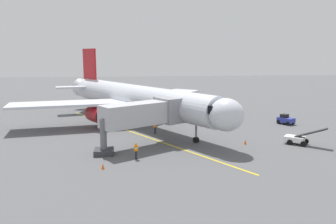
{
  "coord_description": "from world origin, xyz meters",
  "views": [
    {
      "loc": [
        0.04,
        49.41,
        10.59
      ],
      "look_at": [
        -4.7,
        6.13,
        3.0
      ],
      "focal_mm": 35.84,
      "sensor_mm": 36.0,
      "label": 1
    }
  ],
  "objects": [
    {
      "name": "ground_plane",
      "position": [
        0.0,
        0.0,
        0.0
      ],
      "size": [
        220.0,
        220.0,
        0.0
      ],
      "primitive_type": "plane",
      "color": "#565659"
    },
    {
      "name": "apron_lead_in_line",
      "position": [
        -0.5,
        5.32,
        0.01
      ],
      "size": [
        21.2,
        34.17,
        0.01
      ],
      "primitive_type": "cube",
      "rotation": [
        0.0,
        0.0,
        0.55
      ],
      "color": "yellow",
      "rests_on": "ground"
    },
    {
      "name": "airplane",
      "position": [
        -0.35,
        -0.92,
        4.0
      ],
      "size": [
        30.5,
        36.06,
        11.5
      ],
      "color": "silver",
      "rests_on": "ground"
    },
    {
      "name": "jet_bridge",
      "position": [
        -1.71,
        11.5,
        3.76
      ],
      "size": [
        10.69,
        7.93,
        5.4
      ],
      "color": "#B7B7BC",
      "rests_on": "ground"
    },
    {
      "name": "ground_crew_marshaller",
      "position": [
        -0.3,
        16.49,
        0.89
      ],
      "size": [
        0.47,
        0.45,
        1.71
      ],
      "color": "#23232D",
      "rests_on": "ground"
    },
    {
      "name": "ground_crew_wing_walker",
      "position": [
        -3.01,
        5.72,
        0.89
      ],
      "size": [
        0.46,
        0.37,
        1.71
      ],
      "color": "#23232D",
      "rests_on": "ground"
    },
    {
      "name": "belt_loader_near_nose",
      "position": [
        -19.37,
        12.82,
        0.71
      ],
      "size": [
        4.28,
        3.85,
        2.32
      ],
      "color": "white",
      "rests_on": "ground"
    },
    {
      "name": "tug_portside",
      "position": [
        -23.23,
        1.65,
        0.7
      ],
      "size": [
        2.49,
        2.75,
        1.5
      ],
      "color": "#2D3899",
      "rests_on": "ground"
    },
    {
      "name": "safety_cone_nose_left",
      "position": [
        2.82,
        19.14,
        0.28
      ],
      "size": [
        0.32,
        0.32,
        0.55
      ],
      "primitive_type": "cone",
      "color": "#F2590F",
      "rests_on": "ground"
    },
    {
      "name": "safety_cone_nose_right",
      "position": [
        -13.25,
        12.18,
        0.28
      ],
      "size": [
        0.32,
        0.32,
        0.55
      ],
      "primitive_type": "cone",
      "color": "#F2590F",
      "rests_on": "ground"
    }
  ]
}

